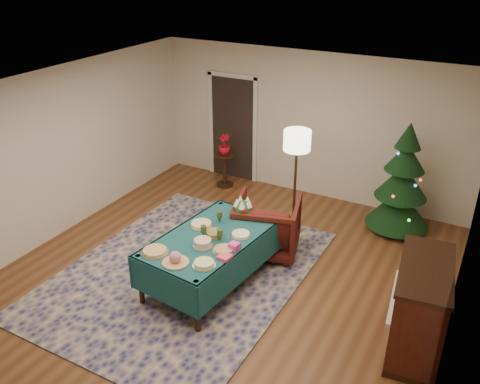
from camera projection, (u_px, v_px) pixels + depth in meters
The scene contains 24 objects.
room_shell at pixel (210, 202), 6.53m from camera, with size 7.00×7.00×7.00m.
doorway at pixel (233, 126), 10.08m from camera, with size 1.08×0.04×2.16m.
rug at pixel (184, 272), 7.44m from camera, with size 3.20×4.20×0.02m, color #161A54.
buffet_table at pixel (210, 247), 6.95m from camera, with size 1.36×2.08×0.76m.
platter_0 at pixel (155, 251), 6.53m from camera, with size 0.36×0.36×0.05m.
platter_1 at pixel (175, 259), 6.30m from camera, with size 0.34×0.34×0.17m.
platter_2 at pixel (204, 264), 6.26m from camera, with size 0.29×0.29×0.06m.
platter_3 at pixel (203, 243), 6.65m from camera, with size 0.27×0.27×0.10m.
platter_4 at pixel (224, 250), 6.56m from camera, with size 0.30×0.30×0.04m.
platter_5 at pixel (201, 224), 7.15m from camera, with size 0.34×0.34×0.05m.
platter_6 at pixel (214, 234), 6.90m from camera, with size 0.26×0.26×0.07m.
platter_7 at pixel (241, 234), 6.91m from camera, with size 0.29×0.29×0.04m.
goblet_0 at pixel (219, 217), 7.21m from camera, with size 0.08×0.08×0.18m.
goblet_1 at pixel (220, 235), 6.76m from camera, with size 0.08×0.08×0.18m.
goblet_2 at pixel (204, 231), 6.84m from camera, with size 0.08×0.08×0.18m.
napkin_stack at pixel (225, 257), 6.41m from camera, with size 0.15×0.15×0.04m, color #F24361.
gift_box at pixel (234, 247), 6.58m from camera, with size 0.12×0.12×0.10m, color #DE3D9B.
centerpiece at pixel (243, 207), 7.38m from camera, with size 0.28×0.28×0.32m.
armchair at pixel (267, 223), 7.79m from camera, with size 0.95×0.89×0.98m, color #48160F.
floor_lamp at pixel (297, 147), 7.92m from camera, with size 0.43×0.43×1.76m.
side_table at pixel (225, 170), 10.01m from camera, with size 0.37×0.37×0.67m.
potted_plant at pixel (224, 149), 9.81m from camera, with size 0.23×0.41×0.23m, color #AF0C21.
christmas_tree at pixel (402, 183), 8.24m from camera, with size 1.23×1.23×1.88m.
piano at pixel (419, 309), 5.87m from camera, with size 0.75×1.36×1.13m.
Camera 1 is at (3.11, -4.92, 4.34)m, focal length 38.00 mm.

